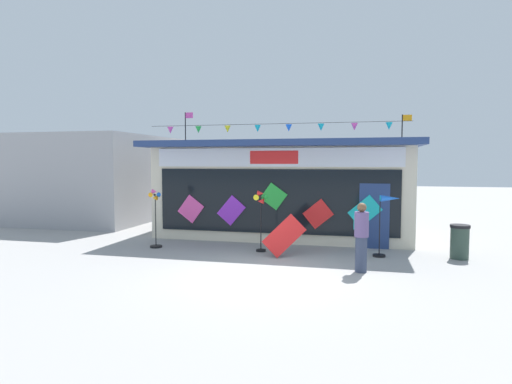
{
  "coord_description": "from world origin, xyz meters",
  "views": [
    {
      "loc": [
        2.24,
        -9.67,
        2.66
      ],
      "look_at": [
        -1.06,
        3.85,
        1.68
      ],
      "focal_mm": 30.31,
      "sensor_mm": 36.0,
      "label": 1
    }
  ],
  "objects_px": {
    "wind_spinner_far_left": "(155,216)",
    "display_kite_on_ground": "(284,236)",
    "wind_spinner_left": "(261,209)",
    "wind_spinner_center_left": "(386,215)",
    "kite_shop_building": "(287,187)",
    "trash_bin": "(460,242)",
    "person_near_camera": "(361,235)"
  },
  "relations": [
    {
      "from": "wind_spinner_left",
      "to": "kite_shop_building",
      "type": "bearing_deg",
      "value": 87.76
    },
    {
      "from": "wind_spinner_center_left",
      "to": "person_near_camera",
      "type": "xyz_separation_m",
      "value": [
        -0.68,
        -1.85,
        -0.28
      ]
    },
    {
      "from": "kite_shop_building",
      "to": "wind_spinner_far_left",
      "type": "relative_size",
      "value": 4.99
    },
    {
      "from": "wind_spinner_far_left",
      "to": "trash_bin",
      "type": "height_order",
      "value": "wind_spinner_far_left"
    },
    {
      "from": "wind_spinner_left",
      "to": "trash_bin",
      "type": "height_order",
      "value": "wind_spinner_left"
    },
    {
      "from": "person_near_camera",
      "to": "display_kite_on_ground",
      "type": "height_order",
      "value": "person_near_camera"
    },
    {
      "from": "wind_spinner_left",
      "to": "person_near_camera",
      "type": "xyz_separation_m",
      "value": [
        2.88,
        -1.72,
        -0.38
      ]
    },
    {
      "from": "wind_spinner_far_left",
      "to": "display_kite_on_ground",
      "type": "distance_m",
      "value": 4.15
    },
    {
      "from": "kite_shop_building",
      "to": "wind_spinner_left",
      "type": "distance_m",
      "value": 3.75
    },
    {
      "from": "kite_shop_building",
      "to": "wind_spinner_center_left",
      "type": "distance_m",
      "value": 4.98
    },
    {
      "from": "kite_shop_building",
      "to": "trash_bin",
      "type": "height_order",
      "value": "kite_shop_building"
    },
    {
      "from": "kite_shop_building",
      "to": "wind_spinner_left",
      "type": "height_order",
      "value": "kite_shop_building"
    },
    {
      "from": "person_near_camera",
      "to": "wind_spinner_center_left",
      "type": "bearing_deg",
      "value": 56.9
    },
    {
      "from": "kite_shop_building",
      "to": "wind_spinner_far_left",
      "type": "height_order",
      "value": "kite_shop_building"
    },
    {
      "from": "wind_spinner_center_left",
      "to": "person_near_camera",
      "type": "height_order",
      "value": "wind_spinner_center_left"
    },
    {
      "from": "display_kite_on_ground",
      "to": "wind_spinner_center_left",
      "type": "bearing_deg",
      "value": 14.77
    },
    {
      "from": "kite_shop_building",
      "to": "display_kite_on_ground",
      "type": "xyz_separation_m",
      "value": [
        0.66,
        -4.31,
        -1.09
      ]
    },
    {
      "from": "wind_spinner_left",
      "to": "display_kite_on_ground",
      "type": "relative_size",
      "value": 1.6
    },
    {
      "from": "person_near_camera",
      "to": "kite_shop_building",
      "type": "bearing_deg",
      "value": 103.73
    },
    {
      "from": "wind_spinner_left",
      "to": "wind_spinner_center_left",
      "type": "height_order",
      "value": "wind_spinner_left"
    },
    {
      "from": "trash_bin",
      "to": "wind_spinner_far_left",
      "type": "bearing_deg",
      "value": -176.36
    },
    {
      "from": "wind_spinner_center_left",
      "to": "display_kite_on_ground",
      "type": "bearing_deg",
      "value": -165.23
    },
    {
      "from": "kite_shop_building",
      "to": "wind_spinner_center_left",
      "type": "bearing_deg",
      "value": -46.39
    },
    {
      "from": "wind_spinner_far_left",
      "to": "display_kite_on_ground",
      "type": "height_order",
      "value": "wind_spinner_far_left"
    },
    {
      "from": "kite_shop_building",
      "to": "display_kite_on_ground",
      "type": "height_order",
      "value": "kite_shop_building"
    },
    {
      "from": "wind_spinner_far_left",
      "to": "wind_spinner_center_left",
      "type": "distance_m",
      "value": 6.87
    },
    {
      "from": "person_near_camera",
      "to": "wind_spinner_far_left",
      "type": "bearing_deg",
      "value": 153.03
    },
    {
      "from": "kite_shop_building",
      "to": "trash_bin",
      "type": "distance_m",
      "value": 6.43
    },
    {
      "from": "kite_shop_building",
      "to": "wind_spinner_far_left",
      "type": "bearing_deg",
      "value": -131.55
    },
    {
      "from": "trash_bin",
      "to": "display_kite_on_ground",
      "type": "relative_size",
      "value": 0.83
    },
    {
      "from": "wind_spinner_far_left",
      "to": "kite_shop_building",
      "type": "bearing_deg",
      "value": 48.45
    },
    {
      "from": "person_near_camera",
      "to": "display_kite_on_ground",
      "type": "xyz_separation_m",
      "value": [
        -2.08,
        1.12,
        -0.28
      ]
    }
  ]
}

